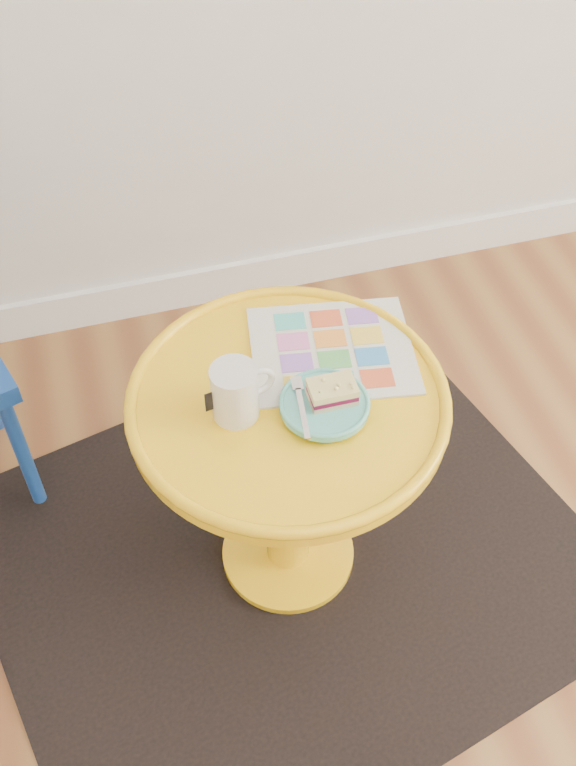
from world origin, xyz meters
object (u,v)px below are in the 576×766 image
object	(u,v)px
side_table	(288,450)
plate	(324,405)
mug	(236,391)
newspaper	(332,350)

from	to	relation	value
side_table	plate	size ratio (longest dim) A/B	3.65
side_table	mug	distance (m)	0.24
newspaper	plate	bearing A→B (deg)	-103.94
side_table	plate	xyz separation A→B (m)	(0.05, -0.05, 0.17)
side_table	mug	xyz separation A→B (m)	(-0.10, -0.01, 0.22)
newspaper	side_table	bearing A→B (deg)	-132.17
newspaper	plate	distance (m)	0.15
newspaper	plate	world-z (taller)	plate
side_table	plate	world-z (taller)	plate
mug	side_table	bearing A→B (deg)	-5.86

